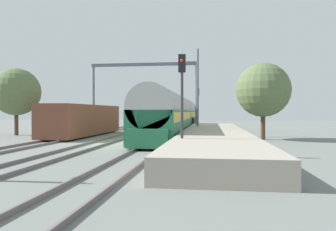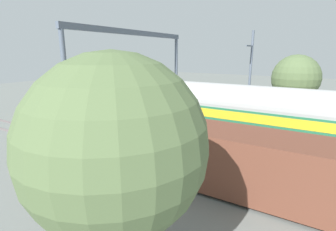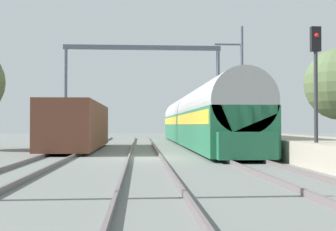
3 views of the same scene
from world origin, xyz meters
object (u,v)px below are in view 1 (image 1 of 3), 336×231
freight_car (85,120)px  person_crossing (192,122)px  railway_signal_far (198,103)px  catenary_gantry (144,82)px  passenger_train (177,114)px  railway_signal_near (182,91)px

freight_car → person_crossing: size_ratio=7.51×
person_crossing → railway_signal_far: bearing=68.7°
railway_signal_far → catenary_gantry: catenary_gantry is taller
railway_signal_far → catenary_gantry: 8.99m
freight_car → catenary_gantry: bearing=61.9°
railway_signal_far → catenary_gantry: size_ratio=0.43×
passenger_train → railway_signal_near: bearing=-83.3°
passenger_train → railway_signal_near: (2.12, -18.08, 1.31)m
freight_car → catenary_gantry: (4.04, 7.57, 4.16)m
person_crossing → catenary_gantry: 7.24m
railway_signal_near → catenary_gantry: bearing=107.2°
railway_signal_near → catenary_gantry: catenary_gantry is taller
railway_signal_near → railway_signal_far: 26.22m
railway_signal_near → freight_car: bearing=129.7°
catenary_gantry → railway_signal_far: bearing=46.7°
railway_signal_near → railway_signal_far: size_ratio=0.97×
person_crossing → catenary_gantry: (-5.57, -0.44, 4.60)m
railway_signal_far → freight_car: bearing=-125.7°
freight_car → catenary_gantry: size_ratio=1.04×
passenger_train → catenary_gantry: catenary_gantry is taller
person_crossing → catenary_gantry: catenary_gantry is taller
freight_car → person_crossing: freight_car is taller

